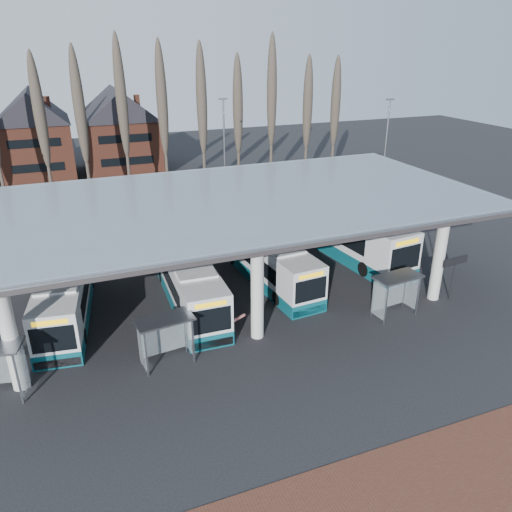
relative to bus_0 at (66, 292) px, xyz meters
name	(u,v)px	position (x,y,z in m)	size (l,w,h in m)	color
ground	(275,361)	(9.54, -8.97, -1.47)	(140.00, 140.00, 0.00)	black
station_canopy	(224,209)	(9.54, -0.97, 4.21)	(32.00, 16.00, 6.34)	silver
poplar_row	(145,108)	(9.54, 24.03, 7.31)	(45.10, 1.10, 14.50)	#473D33
lamp_post_b	(224,151)	(15.54, 17.03, 3.87)	(0.80, 0.16, 10.17)	slate
lamp_post_c	(385,152)	(29.54, 11.03, 3.87)	(0.80, 0.16, 10.17)	slate
bus_0	(66,292)	(0.00, 0.00, 0.00)	(3.94, 11.44, 3.12)	silver
bus_1	(187,279)	(7.04, -1.06, 0.02)	(2.78, 11.41, 3.15)	silver
bus_2	(266,259)	(12.80, 0.08, 0.00)	(3.26, 11.38, 3.12)	silver
bus_3	(343,231)	(20.06, 2.29, 0.26)	(4.22, 13.43, 3.67)	silver
shelter_1	(165,330)	(4.38, -7.02, 0.42)	(2.94, 1.72, 2.60)	gray
shelter_2	(395,286)	(17.87, -7.25, 0.44)	(2.95, 1.69, 2.62)	gray
info_sign_0	(455,264)	(22.40, -6.98, 0.96)	(1.94, 0.32, 2.89)	black
info_sign_1	(440,225)	(25.85, -1.51, 1.23)	(2.05, 0.92, 3.21)	black
barrier	(229,323)	(8.05, -6.07, -0.55)	(2.16, 1.16, 1.18)	black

